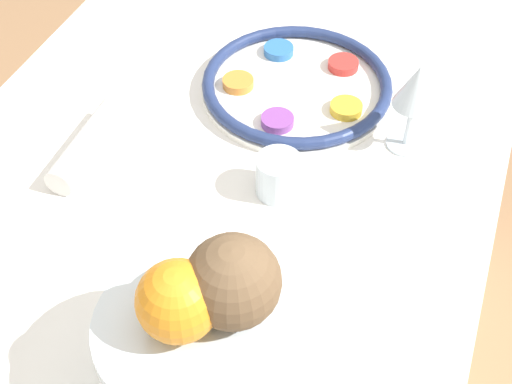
{
  "coord_description": "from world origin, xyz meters",
  "views": [
    {
      "loc": [
        0.59,
        0.32,
        1.45
      ],
      "look_at": [
        -0.03,
        0.09,
        0.74
      ],
      "focal_mm": 50.0,
      "sensor_mm": 36.0,
      "label": 1
    }
  ],
  "objects_px": {
    "wine_glass": "(416,89)",
    "napkin_roll": "(88,144)",
    "fruit_stand": "(192,337)",
    "coconut": "(233,281)",
    "orange_fruit": "(178,301)",
    "cup_mid": "(278,176)",
    "seder_plate": "(297,85)"
  },
  "relations": [
    {
      "from": "wine_glass",
      "to": "napkin_roll",
      "type": "xyz_separation_m",
      "value": [
        0.19,
        -0.44,
        -0.09
      ]
    },
    {
      "from": "napkin_roll",
      "to": "fruit_stand",
      "type": "bearing_deg",
      "value": 46.44
    },
    {
      "from": "coconut",
      "to": "orange_fruit",
      "type": "bearing_deg",
      "value": -50.21
    },
    {
      "from": "cup_mid",
      "to": "coconut",
      "type": "bearing_deg",
      "value": 9.65
    },
    {
      "from": "orange_fruit",
      "to": "coconut",
      "type": "relative_size",
      "value": 0.87
    },
    {
      "from": "orange_fruit",
      "to": "napkin_roll",
      "type": "xyz_separation_m",
      "value": [
        -0.29,
        -0.3,
        -0.15
      ]
    },
    {
      "from": "seder_plate",
      "to": "coconut",
      "type": "distance_m",
      "value": 0.54
    },
    {
      "from": "coconut",
      "to": "napkin_roll",
      "type": "relative_size",
      "value": 0.55
    },
    {
      "from": "fruit_stand",
      "to": "orange_fruit",
      "type": "relative_size",
      "value": 2.4
    },
    {
      "from": "fruit_stand",
      "to": "coconut",
      "type": "height_order",
      "value": "coconut"
    },
    {
      "from": "wine_glass",
      "to": "napkin_roll",
      "type": "bearing_deg",
      "value": -66.8
    },
    {
      "from": "seder_plate",
      "to": "coconut",
      "type": "height_order",
      "value": "coconut"
    },
    {
      "from": "napkin_roll",
      "to": "cup_mid",
      "type": "height_order",
      "value": "cup_mid"
    },
    {
      "from": "orange_fruit",
      "to": "napkin_roll",
      "type": "relative_size",
      "value": 0.48
    },
    {
      "from": "seder_plate",
      "to": "wine_glass",
      "type": "xyz_separation_m",
      "value": [
        0.06,
        0.2,
        0.09
      ]
    },
    {
      "from": "coconut",
      "to": "cup_mid",
      "type": "bearing_deg",
      "value": -170.35
    },
    {
      "from": "orange_fruit",
      "to": "coconut",
      "type": "xyz_separation_m",
      "value": [
        -0.04,
        0.04,
        0.01
      ]
    },
    {
      "from": "orange_fruit",
      "to": "coconut",
      "type": "bearing_deg",
      "value": 129.79
    },
    {
      "from": "orange_fruit",
      "to": "napkin_roll",
      "type": "height_order",
      "value": "orange_fruit"
    },
    {
      "from": "seder_plate",
      "to": "napkin_roll",
      "type": "height_order",
      "value": "napkin_roll"
    },
    {
      "from": "napkin_roll",
      "to": "wine_glass",
      "type": "bearing_deg",
      "value": 113.2
    },
    {
      "from": "seder_plate",
      "to": "wine_glass",
      "type": "bearing_deg",
      "value": 72.39
    },
    {
      "from": "orange_fruit",
      "to": "cup_mid",
      "type": "bearing_deg",
      "value": -179.03
    },
    {
      "from": "coconut",
      "to": "cup_mid",
      "type": "xyz_separation_m",
      "value": [
        -0.29,
        -0.05,
        -0.14
      ]
    },
    {
      "from": "fruit_stand",
      "to": "coconut",
      "type": "distance_m",
      "value": 0.09
    },
    {
      "from": "orange_fruit",
      "to": "coconut",
      "type": "distance_m",
      "value": 0.06
    },
    {
      "from": "wine_glass",
      "to": "coconut",
      "type": "height_order",
      "value": "coconut"
    },
    {
      "from": "seder_plate",
      "to": "fruit_stand",
      "type": "xyz_separation_m",
      "value": [
        0.54,
        0.06,
        0.08
      ]
    },
    {
      "from": "wine_glass",
      "to": "coconut",
      "type": "relative_size",
      "value": 1.51
    },
    {
      "from": "fruit_stand",
      "to": "coconut",
      "type": "xyz_separation_m",
      "value": [
        -0.03,
        0.04,
        0.08
      ]
    },
    {
      "from": "orange_fruit",
      "to": "cup_mid",
      "type": "relative_size",
      "value": 1.32
    },
    {
      "from": "wine_glass",
      "to": "cup_mid",
      "type": "distance_m",
      "value": 0.23
    }
  ]
}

